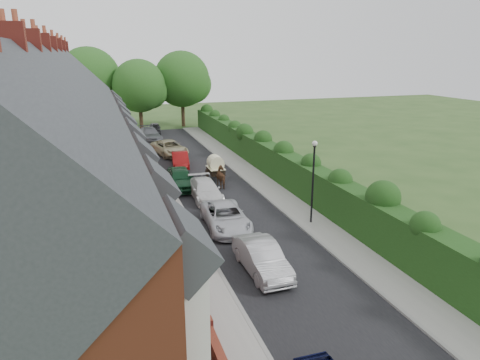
{
  "coord_description": "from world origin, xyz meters",
  "views": [
    {
      "loc": [
        -8.34,
        -17.65,
        10.05
      ],
      "look_at": [
        -0.08,
        7.25,
        2.2
      ],
      "focal_mm": 32.0,
      "sensor_mm": 36.0,
      "label": 1
    }
  ],
  "objects_px": {
    "car_green": "(180,178)",
    "horse": "(222,177)",
    "car_black": "(155,128)",
    "car_red": "(180,160)",
    "car_silver_b": "(226,217)",
    "car_beige": "(170,148)",
    "lamppost": "(313,172)",
    "car_silver_a": "(262,258)",
    "car_grey": "(150,134)",
    "car_white": "(205,190)",
    "horse_cart": "(216,166)"
  },
  "relations": [
    {
      "from": "lamppost",
      "to": "car_black",
      "type": "height_order",
      "value": "lamppost"
    },
    {
      "from": "car_red",
      "to": "car_white",
      "type": "bearing_deg",
      "value": -82.75
    },
    {
      "from": "car_silver_a",
      "to": "car_black",
      "type": "bearing_deg",
      "value": 88.96
    },
    {
      "from": "lamppost",
      "to": "horse",
      "type": "height_order",
      "value": "lamppost"
    },
    {
      "from": "car_red",
      "to": "car_black",
      "type": "xyz_separation_m",
      "value": [
        0.01,
        17.72,
        -0.03
      ]
    },
    {
      "from": "car_grey",
      "to": "lamppost",
      "type": "bearing_deg",
      "value": -82.62
    },
    {
      "from": "car_white",
      "to": "horse",
      "type": "height_order",
      "value": "horse"
    },
    {
      "from": "lamppost",
      "to": "car_silver_b",
      "type": "relative_size",
      "value": 1.01
    },
    {
      "from": "car_silver_b",
      "to": "car_beige",
      "type": "distance_m",
      "value": 19.83
    },
    {
      "from": "car_green",
      "to": "horse",
      "type": "relative_size",
      "value": 2.52
    },
    {
      "from": "lamppost",
      "to": "horse",
      "type": "xyz_separation_m",
      "value": [
        -3.04,
        8.9,
        -2.51
      ]
    },
    {
      "from": "car_silver_a",
      "to": "car_green",
      "type": "relative_size",
      "value": 0.95
    },
    {
      "from": "car_silver_b",
      "to": "horse",
      "type": "relative_size",
      "value": 2.74
    },
    {
      "from": "car_grey",
      "to": "horse",
      "type": "relative_size",
      "value": 2.84
    },
    {
      "from": "car_white",
      "to": "car_green",
      "type": "bearing_deg",
      "value": 112.75
    },
    {
      "from": "car_white",
      "to": "car_red",
      "type": "bearing_deg",
      "value": 91.5
    },
    {
      "from": "car_grey",
      "to": "horse_cart",
      "type": "height_order",
      "value": "horse_cart"
    },
    {
      "from": "horse_cart",
      "to": "car_green",
      "type": "bearing_deg",
      "value": -157.55
    },
    {
      "from": "car_silver_b",
      "to": "car_white",
      "type": "bearing_deg",
      "value": 92.01
    },
    {
      "from": "car_grey",
      "to": "car_green",
      "type": "bearing_deg",
      "value": -94.77
    },
    {
      "from": "car_red",
      "to": "lamppost",
      "type": "bearing_deg",
      "value": -65.4
    },
    {
      "from": "car_black",
      "to": "car_beige",
      "type": "bearing_deg",
      "value": -83.48
    },
    {
      "from": "car_red",
      "to": "horse_cart",
      "type": "xyz_separation_m",
      "value": [
        1.97,
        -5.07,
        0.5
      ]
    },
    {
      "from": "lamppost",
      "to": "horse",
      "type": "relative_size",
      "value": 2.78
    },
    {
      "from": "car_silver_b",
      "to": "car_green",
      "type": "xyz_separation_m",
      "value": [
        -1.1,
        8.59,
        0.09
      ]
    },
    {
      "from": "car_beige",
      "to": "horse",
      "type": "height_order",
      "value": "horse"
    },
    {
      "from": "car_red",
      "to": "horse",
      "type": "height_order",
      "value": "horse"
    },
    {
      "from": "car_silver_b",
      "to": "car_green",
      "type": "bearing_deg",
      "value": 100.5
    },
    {
      "from": "car_beige",
      "to": "car_grey",
      "type": "height_order",
      "value": "car_grey"
    },
    {
      "from": "car_silver_b",
      "to": "car_red",
      "type": "height_order",
      "value": "car_silver_b"
    },
    {
      "from": "car_white",
      "to": "car_beige",
      "type": "height_order",
      "value": "car_beige"
    },
    {
      "from": "car_silver_b",
      "to": "car_beige",
      "type": "height_order",
      "value": "car_beige"
    },
    {
      "from": "lamppost",
      "to": "car_white",
      "type": "distance_m",
      "value": 8.6
    },
    {
      "from": "car_beige",
      "to": "car_grey",
      "type": "xyz_separation_m",
      "value": [
        -0.99,
        8.17,
        0.02
      ]
    },
    {
      "from": "car_silver_b",
      "to": "car_grey",
      "type": "height_order",
      "value": "car_grey"
    },
    {
      "from": "horse",
      "to": "horse_cart",
      "type": "distance_m",
      "value": 2.04
    },
    {
      "from": "car_silver_b",
      "to": "car_beige",
      "type": "bearing_deg",
      "value": 93.39
    },
    {
      "from": "horse_cart",
      "to": "horse",
      "type": "bearing_deg",
      "value": -90.0
    },
    {
      "from": "car_white",
      "to": "car_beige",
      "type": "xyz_separation_m",
      "value": [
        -0.17,
        14.34,
        0.06
      ]
    },
    {
      "from": "car_black",
      "to": "car_red",
      "type": "bearing_deg",
      "value": -82.76
    },
    {
      "from": "car_grey",
      "to": "car_silver_a",
      "type": "bearing_deg",
      "value": -92.64
    },
    {
      "from": "car_silver_b",
      "to": "car_grey",
      "type": "bearing_deg",
      "value": 95.37
    },
    {
      "from": "car_silver_a",
      "to": "horse",
      "type": "bearing_deg",
      "value": 80.71
    },
    {
      "from": "car_black",
      "to": "lamppost",
      "type": "bearing_deg",
      "value": -74.27
    },
    {
      "from": "car_green",
      "to": "car_black",
      "type": "height_order",
      "value": "car_green"
    },
    {
      "from": "lamppost",
      "to": "car_red",
      "type": "relative_size",
      "value": 1.26
    },
    {
      "from": "car_silver_a",
      "to": "car_white",
      "type": "xyz_separation_m",
      "value": [
        0.0,
        11.09,
        -0.05
      ]
    },
    {
      "from": "car_silver_b",
      "to": "lamppost",
      "type": "bearing_deg",
      "value": -7.83
    },
    {
      "from": "car_red",
      "to": "horse",
      "type": "bearing_deg",
      "value": -67.25
    },
    {
      "from": "lamppost",
      "to": "horse_cart",
      "type": "distance_m",
      "value": 11.51
    }
  ]
}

